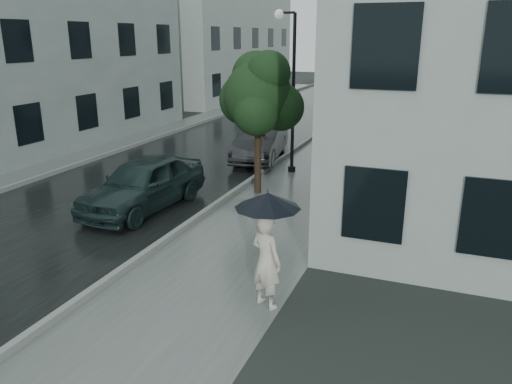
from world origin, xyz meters
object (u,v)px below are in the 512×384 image
at_px(car_far, 260,141).
at_px(car_near, 143,184).
at_px(lamp_post, 289,83).
at_px(pedestrian, 266,261).
at_px(street_tree, 259,95).

bearing_deg(car_far, car_near, -107.16).
xyz_separation_m(lamp_post, car_near, (-2.59, -5.48, -2.45)).
relative_size(pedestrian, lamp_post, 0.32).
relative_size(street_tree, car_far, 0.99).
bearing_deg(pedestrian, car_far, -45.35).
height_order(street_tree, car_near, street_tree).
distance_m(street_tree, car_far, 5.02).
height_order(pedestrian, car_near, pedestrian).
height_order(lamp_post, car_near, lamp_post).
xyz_separation_m(car_near, car_far, (0.97, 6.87, -0.02)).
bearing_deg(pedestrian, lamp_post, -51.30).
height_order(car_near, car_far, car_near).
xyz_separation_m(pedestrian, street_tree, (-2.64, 6.54, 2.17)).
distance_m(lamp_post, car_far, 3.27).
bearing_deg(street_tree, lamp_post, 88.09).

